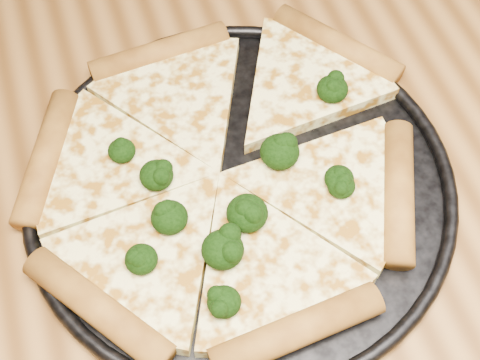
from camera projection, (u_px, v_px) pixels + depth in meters
name	position (u px, v px, depth m)	size (l,w,h in m)	color
dining_table	(341.00, 267.00, 0.68)	(1.20, 0.90, 0.75)	olive
pizza_pan	(240.00, 185.00, 0.61)	(0.38, 0.38, 0.02)	black
pizza	(224.00, 170.00, 0.61)	(0.39, 0.35, 0.03)	#FFF79C
broccoli_florets	(236.00, 195.00, 0.58)	(0.24, 0.20, 0.03)	black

